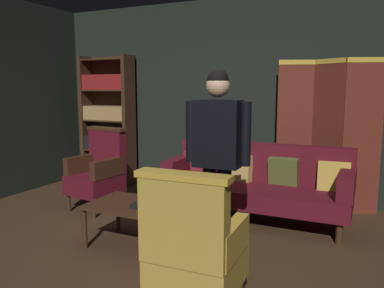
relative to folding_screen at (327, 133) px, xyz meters
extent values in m
plane|color=#3D2819|center=(-1.22, -2.19, -0.99)|extent=(10.00, 10.00, 0.00)
cube|color=black|center=(-1.22, 0.26, 0.41)|extent=(7.20, 0.10, 2.80)
cube|color=#5B2319|center=(-0.41, 0.04, -0.04)|extent=(0.44, 0.19, 1.90)
cube|color=gold|center=(-0.41, 0.04, 0.88)|extent=(0.44, 0.20, 0.06)
cube|color=#5B2319|center=(0.00, 0.00, -0.04)|extent=(0.41, 0.27, 1.90)
cube|color=gold|center=(0.00, 0.00, 0.88)|extent=(0.41, 0.28, 0.06)
cube|color=#5B2319|center=(0.41, -0.04, -0.04)|extent=(0.44, 0.20, 1.90)
cube|color=gold|center=(0.41, -0.04, 0.88)|extent=(0.44, 0.20, 0.06)
cube|color=#382114|center=(-3.79, -0.01, 0.04)|extent=(0.06, 0.32, 2.05)
cube|color=#382114|center=(-2.95, -0.01, 0.04)|extent=(0.06, 0.32, 2.05)
cube|color=#382114|center=(-3.37, 0.14, 0.04)|extent=(0.90, 0.02, 2.05)
cube|color=#382114|center=(-3.37, -0.01, -0.93)|extent=(0.86, 0.30, 0.02)
cube|color=#382114|center=(-3.37, -0.01, -0.44)|extent=(0.86, 0.30, 0.02)
cube|color=black|center=(-3.37, -0.03, -0.32)|extent=(0.78, 0.22, 0.22)
cube|color=#382114|center=(-3.37, -0.01, 0.04)|extent=(0.86, 0.30, 0.02)
cube|color=#9E7A47|center=(-3.37, -0.03, 0.16)|extent=(0.78, 0.22, 0.22)
cube|color=#382114|center=(-3.37, -0.01, 0.52)|extent=(0.86, 0.30, 0.02)
cube|color=maroon|center=(-3.37, -0.03, 0.65)|extent=(0.78, 0.22, 0.24)
cube|color=#382114|center=(-3.37, -0.01, 1.00)|extent=(0.86, 0.30, 0.02)
cylinder|color=#382114|center=(-1.62, -1.14, -0.88)|extent=(0.07, 0.07, 0.22)
cylinder|color=#382114|center=(0.28, -1.14, -0.88)|extent=(0.07, 0.07, 0.22)
cylinder|color=#382114|center=(-1.62, -0.54, -0.88)|extent=(0.07, 0.07, 0.22)
cylinder|color=#382114|center=(0.28, -0.54, -0.88)|extent=(0.07, 0.07, 0.22)
cube|color=#4C0F19|center=(-0.67, -0.84, -0.67)|extent=(2.10, 0.76, 0.20)
cube|color=#4C0F19|center=(-0.67, -0.53, -0.34)|extent=(2.10, 0.18, 0.46)
cube|color=#4C0F19|center=(-1.65, -0.84, -0.44)|extent=(0.16, 0.68, 0.26)
cube|color=#4C0F19|center=(0.31, -0.84, -0.44)|extent=(0.16, 0.68, 0.26)
cube|color=maroon|center=(-1.50, -0.64, -0.42)|extent=(0.34, 0.13, 0.35)
cube|color=tan|center=(-0.95, -0.64, -0.42)|extent=(0.36, 0.19, 0.35)
cube|color=#4C5123|center=(-0.40, -0.64, -0.42)|extent=(0.35, 0.18, 0.35)
cube|color=#B79338|center=(0.16, -0.64, -0.42)|extent=(0.35, 0.19, 0.35)
cylinder|color=#382114|center=(-1.95, -2.29, -0.79)|extent=(0.04, 0.04, 0.39)
cylinder|color=#382114|center=(-1.05, -2.29, -0.79)|extent=(0.04, 0.04, 0.39)
cylinder|color=#382114|center=(-1.95, -1.75, -0.79)|extent=(0.04, 0.04, 0.39)
cylinder|color=#382114|center=(-1.05, -1.75, -0.79)|extent=(0.04, 0.04, 0.39)
cube|color=#382114|center=(-1.50, -2.02, -0.58)|extent=(1.00, 0.64, 0.03)
cylinder|color=gold|center=(-0.74, -2.63, -0.88)|extent=(0.04, 0.04, 0.22)
cube|color=#B79338|center=(-0.50, -2.85, -0.65)|extent=(0.58, 0.58, 0.24)
cube|color=#B79338|center=(-0.49, -3.08, -0.26)|extent=(0.56, 0.14, 0.54)
cube|color=gold|center=(-0.49, -3.08, 0.03)|extent=(0.60, 0.15, 0.04)
cube|color=gold|center=(-0.26, -2.84, -0.42)|extent=(0.10, 0.50, 0.22)
cube|color=gold|center=(-0.74, -2.86, -0.42)|extent=(0.10, 0.50, 0.22)
cylinder|color=#382114|center=(-2.89, -1.48, -0.88)|extent=(0.04, 0.04, 0.22)
cylinder|color=#382114|center=(-2.44, -1.55, -0.88)|extent=(0.04, 0.04, 0.22)
cylinder|color=#382114|center=(-2.82, -1.03, -0.88)|extent=(0.04, 0.04, 0.22)
cylinder|color=#382114|center=(-2.37, -1.10, -0.88)|extent=(0.04, 0.04, 0.22)
cube|color=#4C0F19|center=(-2.63, -1.29, -0.65)|extent=(0.64, 0.64, 0.24)
cube|color=#4C0F19|center=(-2.60, -1.06, -0.26)|extent=(0.57, 0.20, 0.54)
cube|color=#382114|center=(-2.60, -1.06, 0.03)|extent=(0.61, 0.22, 0.04)
cube|color=#382114|center=(-2.87, -1.25, -0.42)|extent=(0.16, 0.51, 0.22)
cube|color=#382114|center=(-2.39, -1.32, -0.42)|extent=(0.16, 0.51, 0.22)
cylinder|color=black|center=(-0.63, -2.00, -0.56)|extent=(0.12, 0.12, 0.86)
cylinder|color=black|center=(-0.77, -2.01, -0.56)|extent=(0.12, 0.12, 0.86)
cube|color=maroon|center=(-0.70, -2.00, -0.09)|extent=(0.32, 0.17, 0.09)
cube|color=black|center=(-0.70, -2.00, 0.16)|extent=(0.41, 0.22, 0.58)
cube|color=white|center=(-0.70, -1.89, 0.19)|extent=(0.14, 0.02, 0.41)
cube|color=maroon|center=(-0.70, -1.89, 0.42)|extent=(0.09, 0.02, 0.04)
cylinder|color=black|center=(-0.45, -2.00, 0.17)|extent=(0.09, 0.09, 0.54)
cylinder|color=black|center=(-0.95, -2.01, 0.17)|extent=(0.09, 0.09, 0.54)
sphere|color=tan|center=(-0.70, -2.00, 0.57)|extent=(0.20, 0.20, 0.20)
sphere|color=black|center=(-0.70, -2.00, 0.62)|extent=(0.18, 0.18, 0.18)
cube|color=black|center=(-1.41, -2.07, -0.55)|extent=(0.23, 0.20, 0.04)
camera|label=1|loc=(0.51, -5.10, 0.55)|focal=36.25mm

